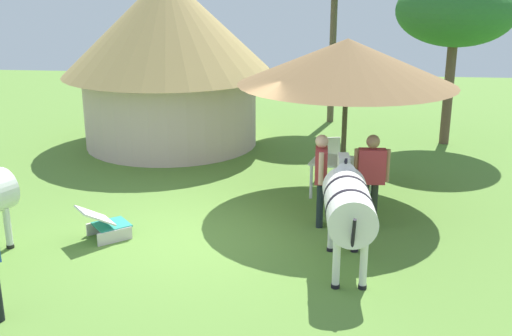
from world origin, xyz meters
TOP-DOWN VIEW (x-y plane):
  - ground_plane at (0.00, 0.00)m, footprint 36.00×36.00m
  - thatched_hut at (-1.89, 5.94)m, footprint 5.42×5.42m
  - shade_umbrella at (2.45, 2.27)m, footprint 4.21×4.21m
  - patio_dining_table at (2.45, 2.27)m, footprint 1.38×1.11m
  - patio_chair_near_lawn at (2.66, 1.15)m, footprint 0.51×0.49m
  - patio_chair_west_end at (2.24, 3.40)m, footprint 0.51×0.50m
  - guest_beside_umbrella at (2.87, 0.59)m, footprint 0.61×0.23m
  - guest_behind_table at (2.01, 0.65)m, footprint 0.23×0.60m
  - striped_lounge_chair at (-1.61, -0.26)m, footprint 0.96×0.92m
  - zebra_nearest_camera at (2.42, -0.95)m, footprint 0.77×2.33m
  - acacia_tree_behind_hut at (5.28, 6.67)m, footprint 2.97×2.97m

SIDE VIEW (x-z plane):
  - ground_plane at x=0.00m, z-range 0.00..0.00m
  - striped_lounge_chair at x=-1.61m, z-range -0.05..0.56m
  - patio_chair_near_lawn at x=2.66m, z-range 0.07..0.97m
  - patio_chair_west_end at x=2.24m, z-range 0.07..0.97m
  - patio_dining_table at x=2.45m, z-range 0.28..1.02m
  - guest_behind_table at x=2.01m, z-range 0.17..1.85m
  - zebra_nearest_camera at x=2.42m, z-range 0.24..1.80m
  - guest_beside_umbrella at x=2.87m, z-range 0.17..1.89m
  - thatched_hut at x=-1.89m, z-range 0.20..4.56m
  - shade_umbrella at x=2.45m, z-range 1.13..4.28m
  - acacia_tree_behind_hut at x=5.28m, z-range 1.24..5.56m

